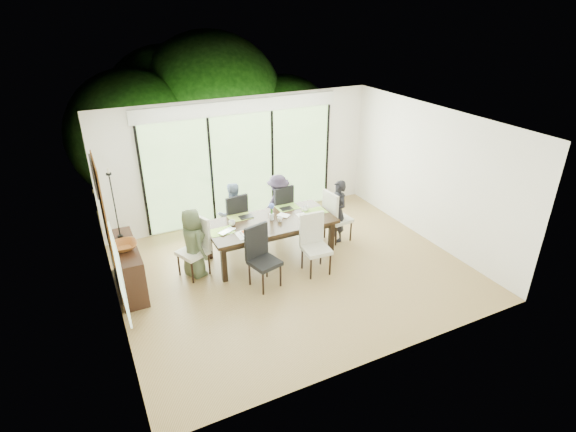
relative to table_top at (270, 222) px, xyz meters
name	(u,v)px	position (x,y,z in m)	size (l,w,h in m)	color
floor	(294,271)	(0.16, -0.67, -0.72)	(6.00, 5.00, 0.01)	olive
ceiling	(295,124)	(0.16, -0.67, 1.99)	(6.00, 5.00, 0.01)	white
wall_back	(242,160)	(0.16, 1.84, 0.63)	(6.00, 0.02, 2.70)	white
wall_front	(386,278)	(0.16, -3.18, 0.63)	(6.00, 0.02, 2.70)	white
wall_left	(107,241)	(-2.85, -0.67, 0.63)	(0.02, 5.00, 2.70)	silver
wall_right	(431,175)	(3.17, -0.67, 0.63)	(0.02, 5.00, 2.70)	silver
glass_doors	(243,167)	(0.16, 1.80, 0.48)	(4.20, 0.02, 2.30)	#598C3F
blinds_header	(240,107)	(0.16, 1.79, 1.78)	(4.40, 0.06, 0.28)	white
mullion_a	(143,183)	(-1.94, 1.79, 0.48)	(0.05, 0.04, 2.30)	black
mullion_b	(211,172)	(-0.54, 1.79, 0.48)	(0.05, 0.04, 2.30)	black
mullion_c	(272,163)	(0.86, 1.79, 0.48)	(0.05, 0.04, 2.30)	black
mullion_d	(327,154)	(2.26, 1.79, 0.48)	(0.05, 0.04, 2.30)	black
side_window	(120,273)	(-2.81, -1.87, 0.78)	(0.02, 0.90, 1.00)	#8CAD7F
deck	(231,204)	(0.16, 2.73, -0.77)	(6.00, 1.80, 0.10)	brown
rail_top	(219,171)	(0.16, 3.53, -0.17)	(6.00, 0.08, 0.06)	brown
foliage_left	(134,135)	(-1.64, 4.53, 0.72)	(3.20, 3.20, 3.20)	#14380F
foliage_mid	(212,107)	(0.56, 5.13, 1.08)	(4.00, 4.00, 4.00)	#14380F
foliage_right	(284,126)	(2.36, 4.33, 0.54)	(2.80, 2.80, 2.80)	#14380F
foliage_far	(170,112)	(-0.44, 5.83, 0.90)	(3.60, 3.60, 3.60)	#14380F
table_top	(270,222)	(0.00, 0.00, 0.00)	(2.38, 1.09, 0.06)	black
table_apron	(271,227)	(0.00, 0.00, -0.09)	(2.18, 0.89, 0.10)	black
table_leg_fl	(224,264)	(-1.08, -0.43, -0.37)	(0.09, 0.09, 0.69)	black
table_leg_fr	(331,238)	(1.08, -0.43, -0.37)	(0.09, 0.09, 0.69)	black
table_leg_bl	(209,242)	(-1.08, 0.43, -0.37)	(0.09, 0.09, 0.69)	black
table_leg_br	(310,220)	(1.08, 0.43, -0.37)	(0.09, 0.09, 0.69)	black
chair_left_end	(192,248)	(-1.50, 0.00, -0.17)	(0.46, 0.46, 1.09)	white
chair_right_end	(339,215)	(1.50, 0.00, -0.17)	(0.46, 0.46, 1.09)	beige
chair_far_left	(233,217)	(-0.45, 0.85, -0.17)	(0.46, 0.46, 1.09)	black
chair_far_right	(278,208)	(0.55, 0.85, -0.17)	(0.46, 0.46, 1.09)	black
chair_near_left	(265,258)	(-0.50, -0.87, -0.17)	(0.46, 0.46, 1.09)	black
chair_near_right	(316,245)	(0.50, -0.87, -0.17)	(0.46, 0.46, 1.09)	beige
person_left_end	(193,243)	(-1.48, 0.00, -0.07)	(0.60, 0.38, 1.28)	#475337
person_right_end	(338,211)	(1.48, 0.00, -0.07)	(0.60, 0.38, 1.28)	black
person_far_left	(233,213)	(-0.45, 0.83, -0.07)	(0.60, 0.38, 1.28)	#7E95B6
person_far_right	(278,204)	(0.55, 0.83, -0.07)	(0.60, 0.38, 1.28)	#2A2132
placemat_left	(222,231)	(-0.95, 0.00, 0.03)	(0.44, 0.32, 0.01)	#90C245
placemat_right	(315,211)	(0.95, 0.00, 0.03)	(0.44, 0.32, 0.01)	olive
placemat_far_l	(240,217)	(-0.45, 0.40, 0.03)	(0.44, 0.32, 0.01)	olive
placemat_far_r	(287,207)	(0.55, 0.40, 0.03)	(0.44, 0.32, 0.01)	#77A53B
placemat_paper	(249,234)	(-0.55, -0.30, 0.03)	(0.44, 0.32, 0.01)	white
tablet_far_l	(246,217)	(-0.35, 0.35, 0.04)	(0.26, 0.18, 0.01)	black
tablet_far_r	(286,208)	(0.50, 0.35, 0.04)	(0.24, 0.17, 0.01)	black
papers	(305,215)	(0.70, -0.05, 0.03)	(0.30, 0.22, 0.00)	white
platter_base	(249,233)	(-0.55, -0.30, 0.05)	(0.26, 0.26, 0.02)	white
platter_snacks	(249,232)	(-0.55, -0.30, 0.07)	(0.20, 0.20, 0.01)	#C44917
vase	(272,217)	(0.05, 0.05, 0.09)	(0.08, 0.08, 0.12)	silver
hyacinth_stems	(272,211)	(0.05, 0.05, 0.21)	(0.04, 0.04, 0.16)	#337226
hyacinth_blooms	(271,206)	(0.05, 0.05, 0.31)	(0.11, 0.11, 0.11)	#546CD3
laptop	(229,232)	(-0.85, -0.10, 0.04)	(0.33, 0.21, 0.03)	silver
cup_a	(232,223)	(-0.70, 0.15, 0.08)	(0.12, 0.12, 0.10)	white
cup_b	(280,219)	(0.15, -0.10, 0.08)	(0.10, 0.10, 0.09)	white
cup_c	(306,209)	(0.80, 0.10, 0.08)	(0.12, 0.12, 0.10)	white
book	(281,217)	(0.25, 0.05, 0.04)	(0.16, 0.22, 0.02)	white
sideboard	(127,267)	(-2.60, 0.10, -0.31)	(0.41, 1.44, 0.81)	black
bowl	(124,246)	(-2.60, 0.00, 0.15)	(0.43, 0.43, 0.10)	brown
candlestick_base	(120,236)	(-2.60, 0.45, 0.11)	(0.09, 0.09, 0.04)	black
candlestick_shaft	(115,206)	(-2.60, 0.45, 0.68)	(0.02, 0.02, 1.13)	black
candlestick_pan	(109,174)	(-2.60, 0.45, 1.24)	(0.09, 0.09, 0.03)	black
candle	(108,171)	(-2.60, 0.45, 1.29)	(0.03, 0.03, 0.09)	silver
tapestry	(102,208)	(-2.81, -0.27, 0.98)	(0.02, 1.00, 1.50)	brown
art_frame	(94,177)	(-2.81, 1.03, 1.03)	(0.03, 0.55, 0.65)	black
art_canvas	(95,176)	(-2.79, 1.03, 1.03)	(0.01, 0.45, 0.55)	#1B4A59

